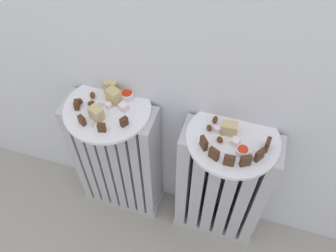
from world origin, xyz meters
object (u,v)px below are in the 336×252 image
jam_bowl_left (127,95)px  radiator_left (118,161)px  plate_left (107,109)px  fork (97,113)px  plate_right (233,139)px  jam_bowl_right (242,151)px  radiator_right (221,188)px

jam_bowl_left → radiator_left: bearing=-128.0°
plate_left → fork: size_ratio=2.79×
plate_right → jam_bowl_right: size_ratio=7.47×
plate_right → fork: 0.44m
radiator_right → plate_left: bearing=-180.0°
jam_bowl_left → fork: 0.12m
radiator_left → radiator_right: 0.42m
radiator_left → plate_right: 0.52m
jam_bowl_right → fork: (-0.47, 0.02, -0.01)m
fork → radiator_left: bearing=55.3°
radiator_left → plate_right: size_ratio=2.09×
jam_bowl_left → fork: size_ratio=0.42×
radiator_right → fork: size_ratio=5.83×
jam_bowl_left → plate_right: bearing=-9.4°
jam_bowl_right → fork: size_ratio=0.37×
plate_right → fork: fork is taller
radiator_left → jam_bowl_left: (0.05, 0.06, 0.33)m
radiator_right → jam_bowl_right: size_ratio=15.61×
jam_bowl_left → jam_bowl_right: 0.42m
radiator_left → jam_bowl_left: bearing=52.0°
fork → jam_bowl_left: bearing=53.1°
fork → plate_left: bearing=55.3°
jam_bowl_left → jam_bowl_right: (0.40, -0.11, -0.00)m
radiator_right → radiator_left: bearing=-180.0°
jam_bowl_right → fork: bearing=177.5°
radiator_left → jam_bowl_left: size_ratio=13.78×
plate_left → jam_bowl_right: bearing=-6.5°
radiator_right → plate_left: size_ratio=2.09×
jam_bowl_right → fork: 0.47m
radiator_left → radiator_right: bearing=0.0°
radiator_left → jam_bowl_right: jam_bowl_right is taller
plate_left → radiator_left: bearing=-63.4°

